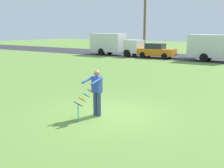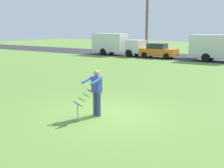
{
  "view_description": "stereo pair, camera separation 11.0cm",
  "coord_description": "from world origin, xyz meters",
  "px_view_note": "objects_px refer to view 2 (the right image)",
  "views": [
    {
      "loc": [
        5.89,
        -8.55,
        3.23
      ],
      "look_at": [
        -0.27,
        0.6,
        1.05
      ],
      "focal_mm": 45.24,
      "sensor_mm": 36.0,
      "label": 1
    },
    {
      "loc": [
        5.98,
        -8.49,
        3.23
      ],
      "look_at": [
        -0.27,
        0.6,
        1.05
      ],
      "focal_mm": 45.24,
      "sensor_mm": 36.0,
      "label": 2
    }
  ],
  "objects_px": {
    "parked_car_orange": "(158,51)",
    "parked_truck_white_box": "(115,44)",
    "kite_held": "(82,100)",
    "parked_truck_grey_van": "(221,47)",
    "person_kite_flyer": "(96,91)"
  },
  "relations": [
    {
      "from": "parked_car_orange",
      "to": "kite_held",
      "type": "bearing_deg",
      "value": -71.31
    },
    {
      "from": "parked_car_orange",
      "to": "parked_truck_grey_van",
      "type": "relative_size",
      "value": 0.63
    },
    {
      "from": "person_kite_flyer",
      "to": "parked_truck_grey_van",
      "type": "height_order",
      "value": "parked_truck_grey_van"
    },
    {
      "from": "kite_held",
      "to": "parked_truck_white_box",
      "type": "xyz_separation_m",
      "value": [
        -12.99,
        21.52,
        0.68
      ]
    },
    {
      "from": "kite_held",
      "to": "parked_truck_grey_van",
      "type": "xyz_separation_m",
      "value": [
        -0.53,
        21.52,
        0.68
      ]
    },
    {
      "from": "parked_truck_white_box",
      "to": "parked_truck_grey_van",
      "type": "xyz_separation_m",
      "value": [
        12.46,
        0.0,
        0.0
      ]
    },
    {
      "from": "parked_truck_white_box",
      "to": "parked_truck_grey_van",
      "type": "relative_size",
      "value": 1.0
    },
    {
      "from": "person_kite_flyer",
      "to": "kite_held",
      "type": "relative_size",
      "value": 1.57
    },
    {
      "from": "kite_held",
      "to": "parked_truck_grey_van",
      "type": "height_order",
      "value": "parked_truck_grey_van"
    },
    {
      "from": "kite_held",
      "to": "parked_car_orange",
      "type": "height_order",
      "value": "parked_car_orange"
    },
    {
      "from": "parked_truck_white_box",
      "to": "person_kite_flyer",
      "type": "bearing_deg",
      "value": -57.82
    },
    {
      "from": "parked_truck_white_box",
      "to": "parked_car_orange",
      "type": "distance_m",
      "value": 5.75
    },
    {
      "from": "person_kite_flyer",
      "to": "kite_held",
      "type": "xyz_separation_m",
      "value": [
        -0.09,
        -0.73,
        -0.22
      ]
    },
    {
      "from": "kite_held",
      "to": "parked_truck_white_box",
      "type": "bearing_deg",
      "value": 121.12
    },
    {
      "from": "parked_car_orange",
      "to": "parked_truck_white_box",
      "type": "bearing_deg",
      "value": 180.0
    }
  ]
}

